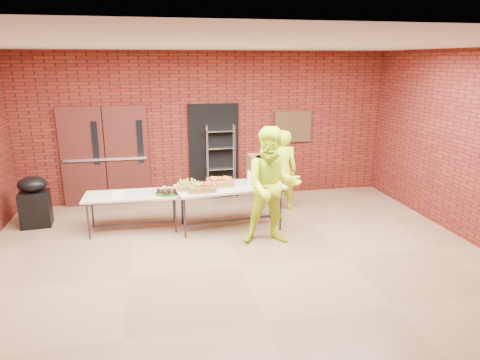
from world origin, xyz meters
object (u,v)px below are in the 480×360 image
volunteer_woman (282,170)px  volunteer_man (272,186)px  table_left (132,197)px  table_right (230,189)px  wire_rack (221,162)px  coffee_dispenser (259,168)px  covered_grill (35,202)px

volunteer_woman → volunteer_man: size_ratio=0.84×
table_left → table_right: table_right is taller
table_left → table_right: bearing=-5.3°
table_left → table_right: 1.77m
wire_rack → coffee_dispenser: size_ratio=3.19×
covered_grill → volunteer_woman: bearing=-5.4°
volunteer_woman → table_left: bearing=21.3°
table_left → coffee_dispenser: (2.32, -0.07, 0.43)m
wire_rack → volunteer_woman: bearing=-41.0°
volunteer_man → table_right: bearing=133.1°
table_right → volunteer_man: 1.01m
table_left → covered_grill: covered_grill is taller
wire_rack → table_right: (-0.10, -1.72, -0.10)m
table_right → covered_grill: size_ratio=2.12×
wire_rack → volunteer_man: 2.56m
table_left → volunteer_woman: 3.03m
table_right → volunteer_man: volunteer_man is taller
volunteer_woman → covered_grill: bearing=10.3°
table_left → covered_grill: size_ratio=1.78×
wire_rack → volunteer_woman: wire_rack is taller
table_right → volunteer_man: bearing=-60.7°
table_left → wire_rack: bearing=40.7°
coffee_dispenser → table_right: bearing=-165.2°
table_right → covered_grill: 3.64m
wire_rack → volunteer_woman: (1.12, -0.94, -0.00)m
table_left → coffee_dispenser: size_ratio=3.24×
wire_rack → volunteer_woman: size_ratio=1.00×
table_left → volunteer_man: bearing=-21.9°
table_right → volunteer_woman: (1.22, 0.78, 0.10)m
covered_grill → volunteer_woman: 4.78m
wire_rack → covered_grill: bearing=-167.0°
table_right → coffee_dispenser: size_ratio=3.86×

